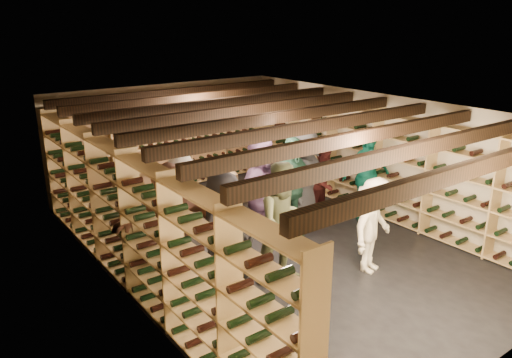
{
  "coord_description": "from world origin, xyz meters",
  "views": [
    {
      "loc": [
        -5.01,
        -6.26,
        3.82
      ],
      "look_at": [
        -0.24,
        0.2,
        1.21
      ],
      "focal_mm": 35.0,
      "sensor_mm": 36.0,
      "label": 1
    }
  ],
  "objects_px": {
    "person_7": "(295,179)",
    "person_12": "(304,179)",
    "person_3": "(374,226)",
    "person_0": "(223,230)",
    "person_2": "(284,223)",
    "crate_loose": "(260,188)",
    "person_11": "(261,185)",
    "person_4": "(366,176)",
    "person_8": "(324,182)",
    "person_5": "(171,223)",
    "person_10": "(290,188)",
    "crate_stack_right": "(213,197)",
    "person_1": "(237,255)",
    "crate_stack_left": "(224,189)",
    "person_9": "(182,195)"
  },
  "relations": [
    {
      "from": "person_7",
      "to": "person_12",
      "type": "bearing_deg",
      "value": -106.31
    },
    {
      "from": "person_3",
      "to": "person_7",
      "type": "distance_m",
      "value": 2.58
    },
    {
      "from": "person_0",
      "to": "person_2",
      "type": "relative_size",
      "value": 0.96
    },
    {
      "from": "crate_loose",
      "to": "person_11",
      "type": "distance_m",
      "value": 2.41
    },
    {
      "from": "person_4",
      "to": "person_11",
      "type": "xyz_separation_m",
      "value": [
        -2.02,
        0.69,
        0.03
      ]
    },
    {
      "from": "crate_loose",
      "to": "person_2",
      "type": "xyz_separation_m",
      "value": [
        -2.12,
        -3.44,
        0.84
      ]
    },
    {
      "from": "crate_loose",
      "to": "person_8",
      "type": "relative_size",
      "value": 0.33
    },
    {
      "from": "person_8",
      "to": "person_12",
      "type": "height_order",
      "value": "person_12"
    },
    {
      "from": "person_3",
      "to": "person_5",
      "type": "height_order",
      "value": "person_5"
    },
    {
      "from": "person_5",
      "to": "person_8",
      "type": "bearing_deg",
      "value": 24.92
    },
    {
      "from": "person_10",
      "to": "crate_loose",
      "type": "bearing_deg",
      "value": 60.5
    },
    {
      "from": "crate_stack_right",
      "to": "crate_loose",
      "type": "distance_m",
      "value": 1.32
    },
    {
      "from": "person_1",
      "to": "person_10",
      "type": "bearing_deg",
      "value": 36.52
    },
    {
      "from": "person_7",
      "to": "person_0",
      "type": "bearing_deg",
      "value": -142.89
    },
    {
      "from": "person_1",
      "to": "person_7",
      "type": "xyz_separation_m",
      "value": [
        2.8,
        2.05,
        0.01
      ]
    },
    {
      "from": "person_8",
      "to": "crate_stack_right",
      "type": "bearing_deg",
      "value": 117.08
    },
    {
      "from": "crate_stack_left",
      "to": "person_12",
      "type": "bearing_deg",
      "value": -72.83
    },
    {
      "from": "crate_stack_right",
      "to": "person_5",
      "type": "relative_size",
      "value": 0.31
    },
    {
      "from": "crate_loose",
      "to": "crate_stack_left",
      "type": "bearing_deg",
      "value": -169.39
    },
    {
      "from": "person_0",
      "to": "person_12",
      "type": "height_order",
      "value": "person_12"
    },
    {
      "from": "person_3",
      "to": "person_11",
      "type": "height_order",
      "value": "person_11"
    },
    {
      "from": "crate_loose",
      "to": "person_9",
      "type": "relative_size",
      "value": 0.32
    },
    {
      "from": "person_2",
      "to": "person_12",
      "type": "height_order",
      "value": "person_12"
    },
    {
      "from": "person_8",
      "to": "person_7",
      "type": "bearing_deg",
      "value": 113.64
    },
    {
      "from": "crate_stack_right",
      "to": "person_2",
      "type": "distance_m",
      "value": 3.52
    },
    {
      "from": "person_0",
      "to": "person_4",
      "type": "height_order",
      "value": "person_0"
    },
    {
      "from": "person_2",
      "to": "person_8",
      "type": "distance_m",
      "value": 2.55
    },
    {
      "from": "crate_stack_right",
      "to": "crate_loose",
      "type": "relative_size",
      "value": 1.16
    },
    {
      "from": "person_9",
      "to": "person_12",
      "type": "height_order",
      "value": "person_12"
    },
    {
      "from": "crate_loose",
      "to": "person_10",
      "type": "xyz_separation_m",
      "value": [
        -1.04,
        -2.29,
        0.85
      ]
    },
    {
      "from": "crate_stack_left",
      "to": "crate_loose",
      "type": "bearing_deg",
      "value": 10.61
    },
    {
      "from": "crate_stack_right",
      "to": "person_11",
      "type": "relative_size",
      "value": 0.32
    },
    {
      "from": "person_8",
      "to": "person_10",
      "type": "distance_m",
      "value": 1.1
    },
    {
      "from": "person_8",
      "to": "person_12",
      "type": "relative_size",
      "value": 0.81
    },
    {
      "from": "person_0",
      "to": "crate_stack_right",
      "type": "bearing_deg",
      "value": 42.99
    },
    {
      "from": "person_3",
      "to": "person_9",
      "type": "relative_size",
      "value": 0.98
    },
    {
      "from": "person_11",
      "to": "person_12",
      "type": "height_order",
      "value": "person_12"
    },
    {
      "from": "person_1",
      "to": "person_3",
      "type": "relative_size",
      "value": 0.98
    },
    {
      "from": "crate_stack_right",
      "to": "person_0",
      "type": "height_order",
      "value": "person_0"
    },
    {
      "from": "person_9",
      "to": "crate_stack_right",
      "type": "bearing_deg",
      "value": 38.54
    },
    {
      "from": "person_2",
      "to": "person_9",
      "type": "relative_size",
      "value": 1.19
    },
    {
      "from": "crate_stack_right",
      "to": "person_0",
      "type": "distance_m",
      "value": 3.47
    },
    {
      "from": "person_8",
      "to": "person_11",
      "type": "distance_m",
      "value": 1.39
    },
    {
      "from": "crate_loose",
      "to": "person_1",
      "type": "height_order",
      "value": "person_1"
    },
    {
      "from": "person_11",
      "to": "person_3",
      "type": "bearing_deg",
      "value": -101.63
    },
    {
      "from": "person_12",
      "to": "person_4",
      "type": "bearing_deg",
      "value": -43.47
    },
    {
      "from": "person_8",
      "to": "person_10",
      "type": "bearing_deg",
      "value": -174.83
    },
    {
      "from": "person_4",
      "to": "person_9",
      "type": "relative_size",
      "value": 1.12
    },
    {
      "from": "person_0",
      "to": "person_7",
      "type": "bearing_deg",
      "value": 11.61
    },
    {
      "from": "person_0",
      "to": "person_9",
      "type": "distance_m",
      "value": 2.0
    }
  ]
}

